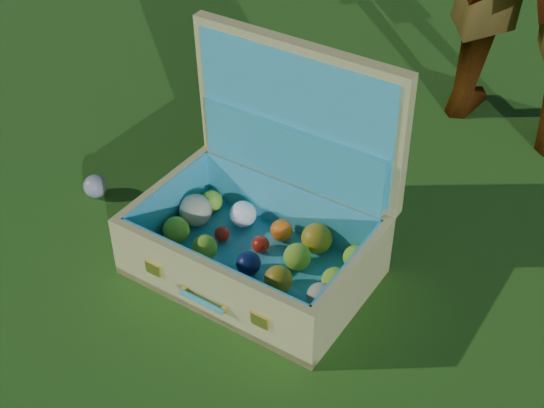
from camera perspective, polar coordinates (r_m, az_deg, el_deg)
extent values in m
plane|color=#215114|center=(2.04, -2.65, -1.06)|extent=(60.00, 60.00, 0.00)
sphere|color=teal|center=(2.15, -13.17, 1.32)|extent=(0.07, 0.07, 0.07)
cube|color=tan|center=(1.87, -1.44, -4.89)|extent=(0.59, 0.43, 0.02)
cube|color=tan|center=(1.72, -4.81, -6.47)|extent=(0.56, 0.08, 0.17)
cube|color=tan|center=(1.93, 1.47, -0.29)|extent=(0.56, 0.08, 0.17)
cube|color=tan|center=(1.95, -8.02, -0.29)|extent=(0.05, 0.33, 0.17)
cube|color=tan|center=(1.72, 6.00, -6.46)|extent=(0.05, 0.33, 0.17)
cube|color=teal|center=(1.86, -1.44, -4.60)|extent=(0.55, 0.38, 0.01)
cube|color=teal|center=(1.72, -4.57, -5.98)|extent=(0.52, 0.06, 0.15)
cube|color=teal|center=(1.92, 1.27, -0.26)|extent=(0.52, 0.06, 0.15)
cube|color=teal|center=(1.94, -7.75, -0.19)|extent=(0.04, 0.33, 0.15)
cube|color=teal|center=(1.72, 5.64, -6.05)|extent=(0.04, 0.33, 0.15)
cube|color=tan|center=(1.79, 1.96, 6.82)|extent=(0.56, 0.10, 0.37)
cube|color=teal|center=(1.78, 1.63, 6.53)|extent=(0.52, 0.07, 0.33)
cube|color=teal|center=(1.83, 1.49, 3.68)|extent=(0.50, 0.07, 0.16)
cube|color=#F2C659|center=(1.79, -8.92, -4.83)|extent=(0.04, 0.01, 0.03)
cube|color=#F2C659|center=(1.65, -0.91, -8.79)|extent=(0.04, 0.01, 0.03)
cylinder|color=teal|center=(1.72, -5.33, -7.33)|extent=(0.12, 0.02, 0.01)
cube|color=#F2C659|center=(1.75, -6.65, -6.45)|extent=(0.01, 0.02, 0.01)
cube|color=#F2C659|center=(1.69, -3.66, -7.94)|extent=(0.01, 0.02, 0.01)
sphere|color=orange|center=(1.88, -8.98, -3.51)|extent=(0.05, 0.05, 0.05)
sphere|color=orange|center=(1.82, -6.52, -4.78)|extent=(0.06, 0.06, 0.06)
sphere|color=white|center=(1.76, -4.02, -5.85)|extent=(0.08, 0.08, 0.08)
sphere|color=#0E1C48|center=(1.72, -1.16, -7.20)|extent=(0.07, 0.07, 0.07)
sphere|color=white|center=(1.69, 1.78, -8.98)|extent=(0.05, 0.05, 0.05)
sphere|color=#A9D935|center=(1.92, -7.23, -1.95)|extent=(0.07, 0.07, 0.07)
sphere|color=#A9D935|center=(1.87, -5.09, -3.25)|extent=(0.06, 0.06, 0.06)
sphere|color=#0E1C48|center=(1.82, -1.79, -4.49)|extent=(0.06, 0.06, 0.06)
sphere|color=#B38B17|center=(1.77, 0.48, -5.70)|extent=(0.07, 0.07, 0.07)
sphere|color=beige|center=(1.74, 3.66, -6.94)|extent=(0.06, 0.06, 0.06)
sphere|color=beige|center=(1.96, -5.77, -0.47)|extent=(0.09, 0.09, 0.09)
sphere|color=red|center=(1.92, -3.78, -2.26)|extent=(0.04, 0.04, 0.04)
sphere|color=red|center=(1.88, -0.86, -3.07)|extent=(0.04, 0.04, 0.04)
sphere|color=#A9D935|center=(1.83, 1.91, -3.99)|extent=(0.07, 0.07, 0.07)
sphere|color=#A9D935|center=(1.78, 4.74, -5.75)|extent=(0.06, 0.06, 0.06)
sphere|color=#A9D935|center=(2.01, -4.56, 0.22)|extent=(0.06, 0.06, 0.06)
sphere|color=white|center=(1.95, -2.20, -0.76)|extent=(0.07, 0.07, 0.07)
sphere|color=orange|center=(1.91, 0.72, -1.99)|extent=(0.06, 0.06, 0.06)
sphere|color=#B38B17|center=(1.87, 3.38, -2.61)|extent=(0.08, 0.08, 0.08)
sphere|color=#A9D935|center=(1.84, 6.30, -4.03)|extent=(0.06, 0.06, 0.06)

